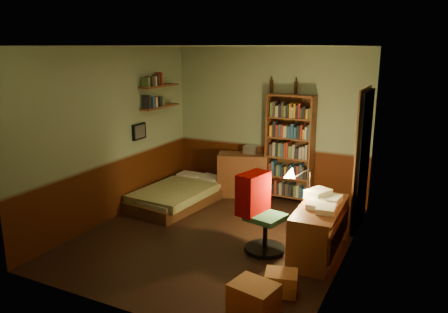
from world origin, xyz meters
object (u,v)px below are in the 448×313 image
at_px(mini_stereo, 251,149).
at_px(cardboard_box_b, 281,282).
at_px(dresser, 243,175).
at_px(desk, 319,231).
at_px(desk_lamp, 310,178).
at_px(bed, 179,189).
at_px(bookshelf, 290,149).
at_px(cardboard_box_a, 254,299).
at_px(office_chair, 266,217).

distance_m(mini_stereo, cardboard_box_b, 3.36).
bearing_deg(dresser, desk, -62.68).
xyz_separation_m(dresser, desk_lamp, (1.60, -1.44, 0.54)).
height_order(bed, mini_stereo, mini_stereo).
xyz_separation_m(bookshelf, desk, (0.99, -1.77, -0.59)).
bearing_deg(bookshelf, mini_stereo, -177.72).
height_order(bed, cardboard_box_a, bed).
distance_m(dresser, desk, 2.48).
bearing_deg(mini_stereo, bookshelf, -6.43).
bearing_deg(cardboard_box_a, desk, 81.01).
relative_size(bed, desk_lamp, 3.28).
relative_size(dresser, office_chair, 0.90).
relative_size(mini_stereo, bookshelf, 0.13).
distance_m(mini_stereo, bookshelf, 0.73).
bearing_deg(cardboard_box_a, mini_stereo, 113.57).
xyz_separation_m(mini_stereo, office_chair, (1.07, -2.02, -0.35)).
bearing_deg(desk, bookshelf, 117.65).
distance_m(mini_stereo, desk_lamp, 2.17).
distance_m(bed, desk_lamp, 2.54).
bearing_deg(cardboard_box_a, bookshelf, 102.62).
distance_m(mini_stereo, cardboard_box_a, 3.74).
bearing_deg(mini_stereo, cardboard_box_b, -64.43).
height_order(mini_stereo, desk, mini_stereo).
bearing_deg(office_chair, desk, 30.91).
bearing_deg(desk, cardboard_box_b, -98.75).
height_order(bed, cardboard_box_b, bed).
height_order(mini_stereo, cardboard_box_b, mini_stereo).
bearing_deg(mini_stereo, office_chair, -65.43).
relative_size(bed, desk, 1.42).
relative_size(mini_stereo, desk, 0.19).
bearing_deg(desk_lamp, cardboard_box_b, -106.15).
xyz_separation_m(bookshelf, desk_lamp, (0.77, -1.52, 0.01)).
bearing_deg(office_chair, desk_lamp, 59.56).
xyz_separation_m(bed, cardboard_box_b, (2.47, -1.88, -0.14)).
height_order(cardboard_box_a, cardboard_box_b, cardboard_box_a).
height_order(mini_stereo, cardboard_box_a, mini_stereo).
bearing_deg(bookshelf, bed, -143.86).
height_order(bed, desk, desk).
bearing_deg(dresser, cardboard_box_a, -84.01).
bearing_deg(bed, mini_stereo, 55.34).
xyz_separation_m(dresser, cardboard_box_b, (1.68, -2.75, -0.26)).
bearing_deg(bed, cardboard_box_b, -30.22).
height_order(desk_lamp, cardboard_box_a, desk_lamp).
bearing_deg(office_chair, bed, 165.55).
relative_size(mini_stereo, desk_lamp, 0.45).
bearing_deg(cardboard_box_b, desk, 82.86).
height_order(mini_stereo, desk_lamp, desk_lamp).
xyz_separation_m(mini_stereo, cardboard_box_a, (1.47, -3.37, -0.66)).
distance_m(dresser, desk_lamp, 2.22).
bearing_deg(cardboard_box_b, bed, 142.78).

